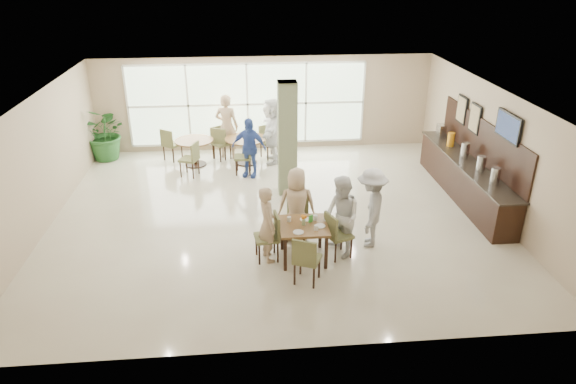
{
  "coord_description": "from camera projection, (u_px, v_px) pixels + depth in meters",
  "views": [
    {
      "loc": [
        -0.65,
        -10.55,
        5.45
      ],
      "look_at": [
        0.2,
        -1.2,
        1.1
      ],
      "focal_mm": 32.0,
      "sensor_mm": 36.0,
      "label": 1
    }
  ],
  "objects": [
    {
      "name": "chairs_main_table",
      "position": [
        302.0,
        237.0,
        9.95
      ],
      "size": [
        1.96,
        2.13,
        0.95
      ],
      "color": "#5A6135",
      "rests_on": "ground"
    },
    {
      "name": "column",
      "position": [
        287.0,
        139.0,
        12.4
      ],
      "size": [
        0.45,
        0.45,
        2.8
      ],
      "primitive_type": "cube",
      "color": "#616C4B",
      "rests_on": "ground"
    },
    {
      "name": "room_shell",
      "position": [
        274.0,
        144.0,
        11.16
      ],
      "size": [
        10.0,
        10.0,
        10.0
      ],
      "color": "white",
      "rests_on": "ground"
    },
    {
      "name": "wall_tv",
      "position": [
        508.0,
        127.0,
        10.83
      ],
      "size": [
        0.06,
        1.0,
        0.58
      ],
      "color": "black",
      "rests_on": "ground"
    },
    {
      "name": "round_table_right",
      "position": [
        246.0,
        143.0,
        14.54
      ],
      "size": [
        1.18,
        1.18,
        0.75
      ],
      "color": "brown",
      "rests_on": "ground"
    },
    {
      "name": "adult_b",
      "position": [
        272.0,
        131.0,
        14.52
      ],
      "size": [
        0.85,
        1.77,
        1.86
      ],
      "primitive_type": "imported",
      "rotation": [
        0.0,
        0.0,
        -1.63
      ],
      "color": "white",
      "rests_on": "ground"
    },
    {
      "name": "teen_left",
      "position": [
        267.0,
        224.0,
        9.81
      ],
      "size": [
        0.49,
        0.63,
        1.53
      ],
      "primitive_type": "imported",
      "rotation": [
        0.0,
        0.0,
        1.82
      ],
      "color": "tan",
      "rests_on": "ground"
    },
    {
      "name": "chairs_table_left",
      "position": [
        194.0,
        149.0,
        14.48
      ],
      "size": [
        2.05,
        1.86,
        0.95
      ],
      "color": "#5A6135",
      "rests_on": "ground"
    },
    {
      "name": "adult_a",
      "position": [
        249.0,
        148.0,
        13.59
      ],
      "size": [
        1.08,
        0.84,
        1.62
      ],
      "primitive_type": "imported",
      "rotation": [
        0.0,
        0.0,
        -0.36
      ],
      "color": "#3A56AF",
      "rests_on": "ground"
    },
    {
      "name": "potted_plant",
      "position": [
        106.0,
        133.0,
        14.74
      ],
      "size": [
        1.79,
        1.79,
        1.58
      ],
      "primitive_type": "imported",
      "rotation": [
        0.0,
        0.0,
        -0.31
      ],
      "color": "#255C26",
      "rests_on": "ground"
    },
    {
      "name": "chairs_table_right",
      "position": [
        245.0,
        147.0,
        14.62
      ],
      "size": [
        1.99,
        1.8,
        0.95
      ],
      "color": "#5A6135",
      "rests_on": "ground"
    },
    {
      "name": "ground",
      "position": [
        275.0,
        214.0,
        11.88
      ],
      "size": [
        10.0,
        10.0,
        0.0
      ],
      "primitive_type": "plane",
      "color": "beige",
      "rests_on": "ground"
    },
    {
      "name": "adult_standing",
      "position": [
        227.0,
        126.0,
        14.8
      ],
      "size": [
        0.8,
        0.65,
        1.9
      ],
      "primitive_type": "imported",
      "rotation": [
        0.0,
        0.0,
        2.82
      ],
      "color": "tan",
      "rests_on": "ground"
    },
    {
      "name": "teen_standing",
      "position": [
        371.0,
        208.0,
        10.29
      ],
      "size": [
        0.9,
        1.21,
        1.67
      ],
      "primitive_type": "imported",
      "rotation": [
        0.0,
        0.0,
        -1.86
      ],
      "color": "#A5A5A7",
      "rests_on": "ground"
    },
    {
      "name": "teen_right",
      "position": [
        341.0,
        217.0,
        9.93
      ],
      "size": [
        0.84,
        0.96,
        1.66
      ],
      "primitive_type": "imported",
      "rotation": [
        0.0,
        0.0,
        -1.27
      ],
      "color": "white",
      "rests_on": "ground"
    },
    {
      "name": "round_table_left",
      "position": [
        194.0,
        146.0,
        14.41
      ],
      "size": [
        1.08,
        1.08,
        0.75
      ],
      "color": "brown",
      "rests_on": "ground"
    },
    {
      "name": "teen_far",
      "position": [
        297.0,
        205.0,
        10.52
      ],
      "size": [
        0.79,
        0.45,
        1.58
      ],
      "primitive_type": "imported",
      "rotation": [
        0.0,
        0.0,
        3.1
      ],
      "color": "tan",
      "rests_on": "ground"
    },
    {
      "name": "buffet_counter",
      "position": [
        465.0,
        176.0,
        12.48
      ],
      "size": [
        0.64,
        4.7,
        1.95
      ],
      "color": "black",
      "rests_on": "ground"
    },
    {
      "name": "window_bank",
      "position": [
        248.0,
        104.0,
        15.28
      ],
      "size": [
        7.0,
        0.04,
        7.0
      ],
      "color": "silver",
      "rests_on": "ground"
    },
    {
      "name": "main_table",
      "position": [
        304.0,
        229.0,
        9.86
      ],
      "size": [
        0.92,
        0.92,
        0.75
      ],
      "color": "brown",
      "rests_on": "ground"
    },
    {
      "name": "framed_art_a",
      "position": [
        475.0,
        119.0,
        12.41
      ],
      "size": [
        0.05,
        0.55,
        0.7
      ],
      "color": "black",
      "rests_on": "ground"
    },
    {
      "name": "framed_art_b",
      "position": [
        462.0,
        110.0,
        13.13
      ],
      "size": [
        0.05,
        0.55,
        0.7
      ],
      "color": "black",
      "rests_on": "ground"
    },
    {
      "name": "tabletop_clutter",
      "position": [
        306.0,
        222.0,
        9.8
      ],
      "size": [
        0.71,
        0.7,
        0.21
      ],
      "color": "white",
      "rests_on": "main_table"
    }
  ]
}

